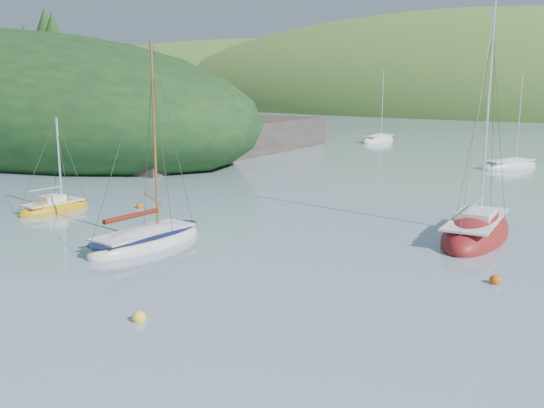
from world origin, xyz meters
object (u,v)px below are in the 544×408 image
Objects in this scene: sailboat_yellow at (54,209)px; sloop_red at (476,233)px; daysailer_white at (146,241)px; distant_sloop_c at (378,141)px; distant_sloop_a at (510,167)px.

sloop_red is at bearing 21.67° from sailboat_yellow.
daysailer_white is at bearing -145.58° from sloop_red.
sloop_red is at bearing -55.89° from distant_sloop_c.
sloop_red is 1.24× the size of distant_sloop_c.
daysailer_white is 39.32m from distant_sloop_a.
distant_sloop_c is at bearing 104.69° from daysailer_white.
sailboat_yellow is at bearing -88.90° from distant_sloop_a.
sailboat_yellow is (-10.83, 1.51, -0.07)m from daysailer_white.
sailboat_yellow is (-22.59, -10.39, -0.07)m from sloop_red.
sailboat_yellow is at bearing -166.23° from sloop_red.
distant_sloop_a is (-7.56, 27.19, -0.07)m from sloop_red.
distant_sloop_c is (-22.60, 14.86, 0.01)m from distant_sloop_a.
sloop_red is 24.86m from sailboat_yellow.
sailboat_yellow is 0.61× the size of distant_sloop_c.
sailboat_yellow is at bearing 167.92° from daysailer_white.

